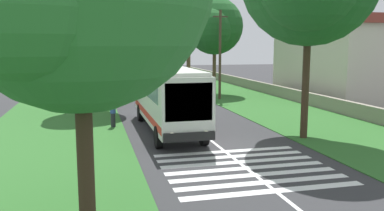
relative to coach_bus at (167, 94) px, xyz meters
name	(u,v)px	position (x,y,z in m)	size (l,w,h in m)	color
ground	(218,146)	(-4.23, -1.80, -2.15)	(160.00, 160.00, 0.00)	#333335
grass_verge_left	(65,107)	(10.77, 6.40, -2.13)	(120.00, 8.00, 0.04)	#2D6628
grass_verge_right	(254,101)	(10.77, -10.00, -2.13)	(120.00, 8.00, 0.04)	#2D6628
centre_line	(165,104)	(10.77, -1.80, -2.14)	(110.00, 0.16, 0.01)	silver
coach_bus	(167,94)	(0.00, 0.00, 0.00)	(11.16, 2.62, 3.73)	silver
zebra_crossing	(246,168)	(-8.05, -1.80, -2.14)	(5.85, 6.80, 0.01)	silver
trailing_car_0	(165,86)	(19.93, -3.48, -1.48)	(4.30, 1.78, 1.43)	silver
trailing_car_1	(158,80)	(27.31, -3.88, -1.48)	(4.30, 1.78, 1.43)	gray
trailing_car_2	(149,76)	(34.34, -3.75, -1.48)	(4.30, 1.78, 1.43)	navy
trailing_car_3	(119,73)	(41.34, -0.01, -1.48)	(4.30, 1.78, 1.43)	silver
trailing_minibus_0	(134,64)	(50.59, -3.30, -0.60)	(6.00, 2.14, 2.53)	#BFB299
roadside_tree_left_1	(91,16)	(27.79, 3.97, 6.23)	(7.75, 6.59, 11.78)	#3D2D1E
roadside_tree_left_2	(87,37)	(58.51, 4.67, 4.28)	(6.62, 5.41, 9.24)	#3D2D1E
roadside_tree_left_3	(98,37)	(17.61, 3.42, 3.64)	(5.67, 4.87, 8.31)	#4C3826
roadside_tree_left_4	(95,17)	(8.49, 3.82, 4.87)	(6.76, 5.50, 9.90)	brown
roadside_tree_right_0	(187,24)	(28.40, -7.97, 5.52)	(6.61, 5.61, 10.60)	brown
roadside_tree_right_1	(168,31)	(37.95, -7.28, 4.87)	(6.54, 5.75, 9.99)	brown
roadside_tree_right_3	(152,33)	(56.40, -7.51, 5.18)	(5.23, 4.56, 9.70)	#4C3826
roadside_tree_right_4	(213,28)	(16.47, -7.78, 4.57)	(6.91, 5.84, 9.71)	brown
utility_pole	(220,53)	(12.55, -7.28, 2.08)	(0.24, 1.40, 8.08)	#473828
roadside_wall	(266,88)	(15.77, -13.40, -1.59)	(70.00, 0.40, 1.03)	gray
roadside_building	(344,58)	(10.83, -18.99, 1.62)	(13.67, 8.83, 7.45)	beige
pedestrian	(113,113)	(1.68, 3.02, -1.24)	(0.34, 0.34, 1.69)	#26262D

